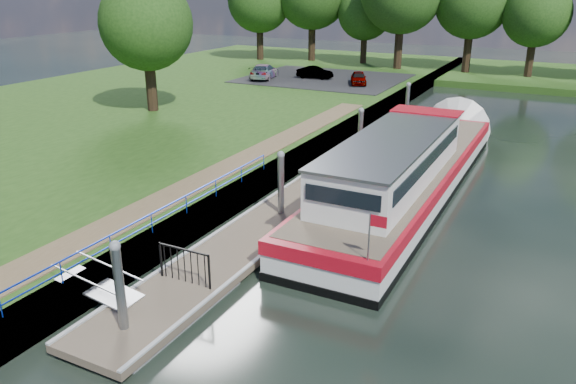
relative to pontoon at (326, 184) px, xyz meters
The scene contains 15 objects.
ground 13.00m from the pontoon, 90.00° to the right, with size 160.00×160.00×0.00m, color black.
riverbank 18.11m from the pontoon, behind, with size 32.00×90.00×0.78m, color #214313.
bank_edge 3.25m from the pontoon, 141.89° to the left, with size 1.10×90.00×0.78m, color #473D2D.
footpath 6.69m from the pontoon, 131.35° to the right, with size 1.60×40.00×0.05m, color brown.
carpark 27.32m from the pontoon, 113.75° to the left, with size 14.00×12.00×0.06m, color black.
blue_fence 10.43m from the pontoon, 105.38° to the right, with size 0.04×18.04×0.72m.
pontoon is the anchor object (origin of this frame).
mooring_piles 1.10m from the pontoon, ahead, with size 0.30×27.30×3.55m.
gangway 12.64m from the pontoon, 98.42° to the right, with size 2.58×1.00×0.92m.
gate_panel 10.84m from the pontoon, 90.00° to the right, with size 1.85×0.05×1.15m.
barge 3.94m from the pontoon, 20.50° to the left, with size 4.36×21.15×4.78m.
bank_tree_a 18.78m from the pontoon, 156.11° to the left, with size 6.12×6.12×9.72m.
car_a 24.27m from the pontoon, 106.77° to the left, with size 1.28×3.19×1.09m, color #999999.
car_b 27.03m from the pontoon, 115.55° to the left, with size 1.14×3.28×1.08m, color #999999.
car_c 27.21m from the pontoon, 125.35° to the left, with size 1.84×4.53×1.31m, color #999999.
Camera 1 is at (9.67, -9.87, 9.00)m, focal length 35.00 mm.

